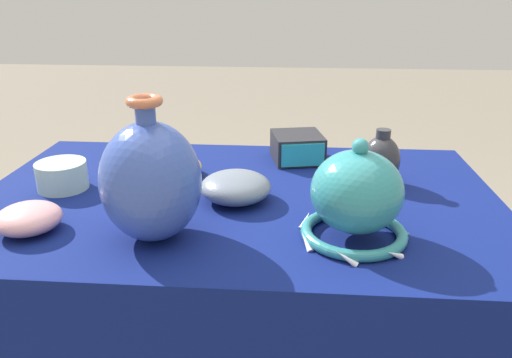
{
  "coord_description": "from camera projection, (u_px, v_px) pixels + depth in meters",
  "views": [
    {
      "loc": [
        0.12,
        -1.06,
        1.25
      ],
      "look_at": [
        0.06,
        -0.16,
        0.9
      ],
      "focal_mm": 35.0,
      "sensor_mm": 36.0,
      "label": 1
    }
  ],
  "objects": [
    {
      "name": "bowl_shallow_slate",
      "position": [
        235.0,
        187.0,
        1.12
      ],
      "size": [
        0.16,
        0.16,
        0.07
      ],
      "primitive_type": "ellipsoid",
      "color": "slate",
      "rests_on": "display_table"
    },
    {
      "name": "bowl_shallow_ochre",
      "position": [
        169.0,
        167.0,
        1.26
      ],
      "size": [
        0.16,
        0.16,
        0.05
      ],
      "primitive_type": "ellipsoid",
      "color": "gold",
      "rests_on": "display_table"
    },
    {
      "name": "vase_tall_bulbous",
      "position": [
        151.0,
        181.0,
        0.92
      ],
      "size": [
        0.19,
        0.19,
        0.28
      ],
      "color": "#3851A8",
      "rests_on": "display_table"
    },
    {
      "name": "mosaic_tile_box",
      "position": [
        297.0,
        147.0,
        1.37
      ],
      "size": [
        0.16,
        0.16,
        0.07
      ],
      "rotation": [
        0.0,
        0.0,
        0.21
      ],
      "color": "#232328",
      "rests_on": "display_table"
    },
    {
      "name": "bowl_shallow_rose",
      "position": [
        28.0,
        218.0,
        0.98
      ],
      "size": [
        0.13,
        0.13,
        0.06
      ],
      "primitive_type": "ellipsoid",
      "color": "#D19399",
      "rests_on": "display_table"
    },
    {
      "name": "jar_round_charcoal",
      "position": [
        381.0,
        160.0,
        1.2
      ],
      "size": [
        0.09,
        0.09,
        0.14
      ],
      "color": "#2D2D33",
      "rests_on": "display_table"
    },
    {
      "name": "vase_dome_bell",
      "position": [
        356.0,
        198.0,
        0.93
      ],
      "size": [
        0.21,
        0.22,
        0.2
      ],
      "color": "teal",
      "rests_on": "display_table"
    },
    {
      "name": "display_table",
      "position": [
        237.0,
        231.0,
        1.17
      ],
      "size": [
        1.2,
        0.76,
        0.79
      ],
      "color": "#38383D",
      "rests_on": "ground_plane"
    },
    {
      "name": "pot_squat_celadon",
      "position": [
        62.0,
        175.0,
        1.18
      ],
      "size": [
        0.12,
        0.12,
        0.07
      ],
      "primitive_type": "cylinder",
      "color": "#A8CCB7",
      "rests_on": "display_table"
    }
  ]
}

